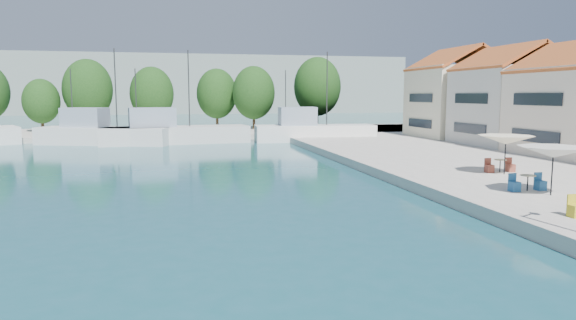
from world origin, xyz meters
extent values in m
cube|color=#AEA89D|center=(-8.00, 67.00, 0.30)|extent=(90.00, 16.00, 0.60)
cube|color=gray|center=(-30.00, 160.00, 8.00)|extent=(180.00, 40.00, 16.00)
cube|color=gray|center=(40.00, 180.00, 6.00)|extent=(140.00, 40.00, 12.00)
cube|color=beige|center=(24.00, 42.00, 4.10)|extent=(8.00, 8.50, 7.00)
pyramid|color=#B75D28|center=(24.00, 42.00, 9.40)|extent=(8.40, 8.80, 1.80)
cube|color=#EFE4BF|center=(24.00, 51.00, 4.35)|extent=(8.60, 8.50, 7.50)
pyramid|color=#B75D28|center=(24.00, 51.00, 9.90)|extent=(9.00, 8.80, 1.80)
cube|color=silver|center=(-13.14, 56.29, 0.70)|extent=(14.28, 8.23, 2.20)
cube|color=#8896A8|center=(-15.10, 57.01, 2.80)|extent=(4.88, 4.06, 2.00)
cylinder|color=#2D2D2D|center=(-11.84, 55.80, 5.80)|extent=(0.12, 0.12, 8.00)
cylinder|color=#2D2D2D|center=(-16.40, 57.50, 4.80)|extent=(0.10, 0.10, 6.00)
cube|color=silver|center=(-6.01, 55.93, 0.70)|extent=(15.83, 5.84, 2.20)
cube|color=#8896A8|center=(-8.31, 55.66, 2.80)|extent=(4.97, 3.62, 2.00)
cylinder|color=#2D2D2D|center=(-4.48, 56.12, 5.80)|extent=(0.12, 0.12, 8.00)
cylinder|color=#2D2D2D|center=(-9.85, 55.47, 4.80)|extent=(0.10, 0.10, 6.00)
cube|color=white|center=(9.18, 55.24, 0.70)|extent=(13.42, 4.20, 2.20)
cube|color=#8896A8|center=(7.20, 55.36, 2.80)|extent=(4.12, 2.87, 2.00)
cylinder|color=#2D2D2D|center=(10.50, 55.16, 5.80)|extent=(0.12, 0.12, 8.00)
cylinder|color=#2D2D2D|center=(5.87, 55.43, 4.80)|extent=(0.10, 0.10, 6.00)
cylinder|color=#3F2B19|center=(-21.91, 68.70, 2.04)|extent=(0.36, 0.36, 2.89)
ellipsoid|color=#163B12|center=(-21.91, 68.70, 4.35)|extent=(4.39, 4.39, 5.49)
cylinder|color=#3F2B19|center=(-16.54, 69.17, 2.60)|extent=(0.36, 0.36, 4.00)
ellipsoid|color=#163B12|center=(-16.54, 69.17, 5.80)|extent=(6.08, 6.08, 7.60)
cylinder|color=#3F2B19|center=(-8.74, 68.25, 2.40)|extent=(0.36, 0.36, 3.60)
ellipsoid|color=#163B12|center=(-8.74, 68.25, 5.28)|extent=(5.47, 5.47, 6.84)
cylinder|color=#3F2B19|center=(-0.22, 71.78, 2.40)|extent=(0.36, 0.36, 3.61)
ellipsoid|color=#163B12|center=(-0.22, 71.78, 5.29)|extent=(5.49, 5.49, 6.86)
cylinder|color=#3F2B19|center=(4.32, 68.03, 2.45)|extent=(0.36, 0.36, 3.70)
ellipsoid|color=#163B12|center=(4.32, 68.03, 5.41)|extent=(5.62, 5.62, 7.02)
cylinder|color=#3F2B19|center=(13.88, 70.90, 2.79)|extent=(0.36, 0.36, 4.37)
ellipsoid|color=#163B12|center=(13.88, 70.90, 6.29)|extent=(6.65, 6.65, 8.31)
cylinder|color=black|center=(10.39, 20.01, 1.71)|extent=(0.06, 0.06, 2.22)
cone|color=silver|center=(10.39, 20.01, 2.57)|extent=(3.12, 3.12, 0.50)
cylinder|color=black|center=(12.21, 25.94, 1.72)|extent=(0.06, 0.06, 2.23)
cone|color=#FEEEC5|center=(12.21, 25.94, 2.58)|extent=(3.12, 3.12, 0.50)
cube|color=gold|center=(8.24, 16.16, 0.83)|extent=(0.42, 0.42, 0.46)
cylinder|color=black|center=(10.07, 21.18, 0.97)|extent=(0.06, 0.06, 0.74)
cylinder|color=tan|center=(10.07, 21.18, 1.34)|extent=(0.70, 0.70, 0.04)
cube|color=#235C8E|center=(10.77, 21.18, 0.83)|extent=(0.42, 0.42, 0.46)
cube|color=#235C8E|center=(9.37, 21.18, 0.83)|extent=(0.42, 0.42, 0.46)
cylinder|color=black|center=(12.45, 26.68, 0.97)|extent=(0.06, 0.06, 0.74)
cylinder|color=tan|center=(12.45, 26.68, 1.34)|extent=(0.70, 0.70, 0.04)
cube|color=brown|center=(13.15, 26.68, 0.83)|extent=(0.42, 0.42, 0.46)
cube|color=brown|center=(11.75, 26.68, 0.83)|extent=(0.42, 0.42, 0.46)
camera|label=1|loc=(-6.22, 0.36, 5.10)|focal=32.00mm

